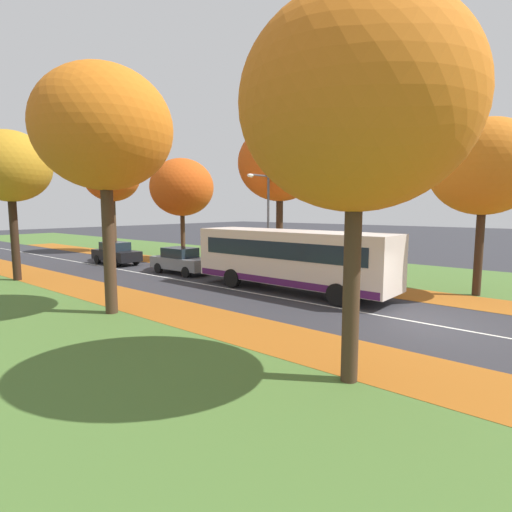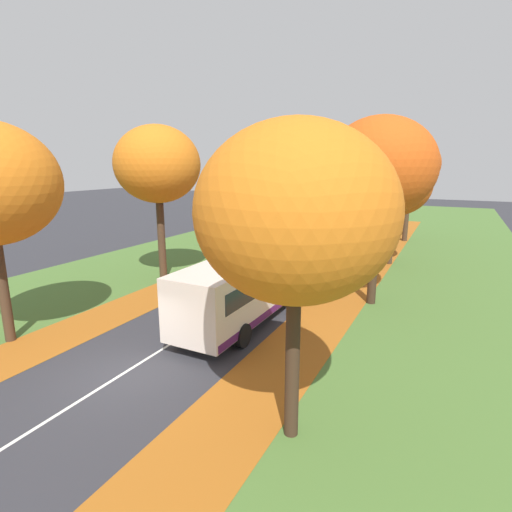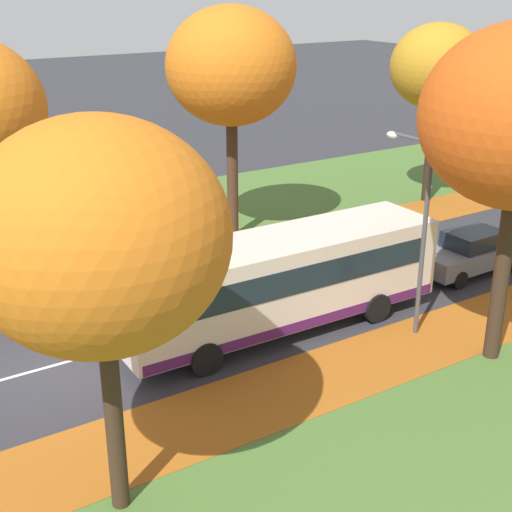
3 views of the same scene
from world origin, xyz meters
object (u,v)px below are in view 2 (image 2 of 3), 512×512
object	(u,v)px
tree_right_nearest	(296,213)
car_grey_lead	(312,261)
car_black_following	(336,242)
tree_right_far	(411,165)
streetlamp_right	(321,230)
bus	(254,281)
tree_left_near	(157,165)
tree_right_near	(380,167)
tree_left_far	(290,162)
tree_right_mid	(395,184)
tree_left_mid	(248,172)

from	to	relation	value
tree_right_nearest	car_grey_lead	xyz separation A→B (m)	(-4.74, 15.59, -5.09)
tree_right_nearest	car_black_following	distance (m)	23.67
tree_right_far	streetlamp_right	size ratio (longest dim) A/B	1.54
tree_right_nearest	tree_right_far	distance (m)	30.24
streetlamp_right	bus	bearing A→B (deg)	-122.17
tree_left_near	tree_right_near	world-z (taller)	tree_right_near
car_black_following	tree_left_far	bearing A→B (deg)	130.92
tree_right_near	tree_right_mid	distance (m)	9.13
streetlamp_right	tree_right_mid	bearing A→B (deg)	77.87
tree_left_mid	tree_right_nearest	world-z (taller)	tree_left_mid
tree_right_near	streetlamp_right	size ratio (longest dim) A/B	1.55
tree_right_far	car_grey_lead	bearing A→B (deg)	-105.70
tree_left_far	streetlamp_right	world-z (taller)	tree_left_far
tree_left_far	bus	size ratio (longest dim) A/B	0.90
car_grey_lead	streetlamp_right	bearing A→B (deg)	-67.18
tree_right_nearest	tree_right_far	xyz separation A→B (m)	(-0.63, 30.21, 1.04)
tree_right_mid	car_grey_lead	bearing A→B (deg)	-130.95
tree_left_far	tree_right_nearest	distance (m)	33.79
streetlamp_right	car_grey_lead	xyz separation A→B (m)	(-2.10, 5.00, -2.92)
tree_right_nearest	tree_right_mid	bearing A→B (deg)	91.46
car_black_following	tree_right_near	bearing A→B (deg)	-65.96
tree_right_far	bus	xyz separation A→B (m)	(-4.14, -23.01, -5.24)
tree_right_nearest	bus	size ratio (longest dim) A/B	0.77
tree_left_far	tree_right_near	distance (m)	23.52
tree_right_near	tree_right_mid	bearing A→B (deg)	92.68
streetlamp_right	bus	xyz separation A→B (m)	(-2.13, -3.39, -2.04)
streetlamp_right	bus	size ratio (longest dim) A/B	0.58
streetlamp_right	car_black_following	size ratio (longest dim) A/B	1.42
tree_right_nearest	tree_right_near	bearing A→B (deg)	90.49
tree_right_nearest	streetlamp_right	world-z (taller)	tree_right_nearest
tree_left_mid	tree_right_far	distance (m)	14.87
tree_right_mid	car_grey_lead	distance (m)	8.06
streetlamp_right	car_black_following	bearing A→B (deg)	101.46
tree_left_mid	tree_right_near	xyz separation A→B (m)	(12.14, -9.52, 0.54)
streetlamp_right	car_black_following	xyz separation A→B (m)	(-2.42, 11.96, -2.92)
tree_right_far	tree_right_near	bearing A→B (deg)	-88.37
car_black_following	bus	bearing A→B (deg)	-88.90
tree_left_near	tree_left_mid	world-z (taller)	tree_left_near
streetlamp_right	tree_right_far	bearing A→B (deg)	84.16
tree_left_far	tree_left_near	bearing A→B (deg)	-90.01
tree_right_mid	car_black_following	size ratio (longest dim) A/B	1.86
tree_right_nearest	streetlamp_right	bearing A→B (deg)	104.00
tree_left_near	tree_right_mid	distance (m)	15.92
tree_right_near	tree_right_far	size ratio (longest dim) A/B	1.00
tree_left_mid	tree_right_near	size ratio (longest dim) A/B	0.90
tree_left_far	tree_right_near	world-z (taller)	tree_left_far
tree_right_near	streetlamp_right	bearing A→B (deg)	-162.11
tree_left_near	tree_left_far	size ratio (longest dim) A/B	0.99
tree_right_far	car_grey_lead	world-z (taller)	tree_right_far
tree_right_near	bus	world-z (taller)	tree_right_near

